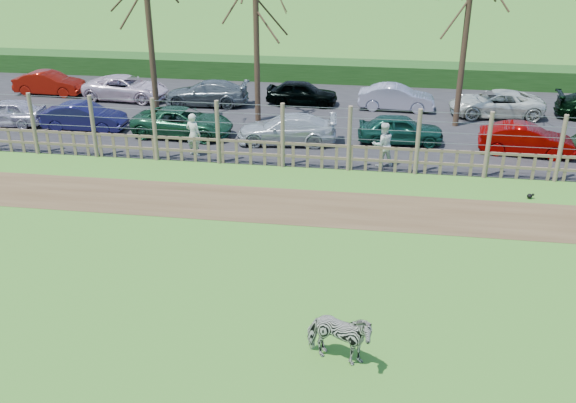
# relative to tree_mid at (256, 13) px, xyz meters

# --- Properties ---
(ground) EXTENTS (120.00, 120.00, 0.00)m
(ground) POSITION_rel_tree_mid_xyz_m (2.00, -13.50, -4.87)
(ground) COLOR #5BA438
(ground) RESTS_ON ground
(dirt_strip) EXTENTS (34.00, 2.80, 0.01)m
(dirt_strip) POSITION_rel_tree_mid_xyz_m (2.00, -9.00, -4.86)
(dirt_strip) COLOR brown
(dirt_strip) RESTS_ON ground
(asphalt) EXTENTS (44.00, 13.00, 0.04)m
(asphalt) POSITION_rel_tree_mid_xyz_m (2.00, 1.00, -4.85)
(asphalt) COLOR #232326
(asphalt) RESTS_ON ground
(hedge) EXTENTS (46.00, 2.00, 1.10)m
(hedge) POSITION_rel_tree_mid_xyz_m (2.00, 8.00, -4.32)
(hedge) COLOR #1E4716
(hedge) RESTS_ON ground
(fence) EXTENTS (30.16, 0.16, 2.50)m
(fence) POSITION_rel_tree_mid_xyz_m (2.00, -5.50, -4.06)
(fence) COLOR brown
(fence) RESTS_ON ground
(tree_mid) EXTENTS (4.80, 4.80, 6.83)m
(tree_mid) POSITION_rel_tree_mid_xyz_m (0.00, 0.00, 0.00)
(tree_mid) COLOR #3D2B1E
(tree_mid) RESTS_ON ground
(tree_right) EXTENTS (4.80, 4.80, 7.35)m
(tree_right) POSITION_rel_tree_mid_xyz_m (9.00, 0.50, 0.37)
(tree_right) COLOR #3D2B1E
(tree_right) RESTS_ON ground
(zebra) EXTENTS (1.68, 1.06, 1.31)m
(zebra) POSITION_rel_tree_mid_xyz_m (4.94, -16.79, -4.21)
(zebra) COLOR gray
(zebra) RESTS_ON ground
(visitor_a) EXTENTS (0.72, 0.58, 1.72)m
(visitor_a) POSITION_rel_tree_mid_xyz_m (-1.66, -4.89, -3.96)
(visitor_a) COLOR beige
(visitor_a) RESTS_ON asphalt
(visitor_b) EXTENTS (1.01, 0.89, 1.72)m
(visitor_b) POSITION_rel_tree_mid_xyz_m (5.75, -4.98, -3.96)
(visitor_b) COLOR silver
(visitor_b) RESTS_ON asphalt
(crow) EXTENTS (0.24, 0.18, 0.19)m
(crow) POSITION_rel_tree_mid_xyz_m (10.81, -7.21, -4.77)
(crow) COLOR black
(crow) RESTS_ON ground
(car_0) EXTENTS (3.66, 1.79, 1.20)m
(car_0) POSITION_rel_tree_mid_xyz_m (-11.11, -2.39, -4.23)
(car_0) COLOR #BBB5C8
(car_0) RESTS_ON asphalt
(car_1) EXTENTS (3.66, 1.32, 1.20)m
(car_1) POSITION_rel_tree_mid_xyz_m (-7.31, -2.50, -4.23)
(car_1) COLOR #161545
(car_1) RESTS_ON asphalt
(car_2) EXTENTS (4.41, 2.19, 1.20)m
(car_2) POSITION_rel_tree_mid_xyz_m (-2.79, -2.62, -4.23)
(car_2) COLOR #1A4A2E
(car_2) RESTS_ON asphalt
(car_3) EXTENTS (4.27, 2.04, 1.20)m
(car_3) POSITION_rel_tree_mid_xyz_m (1.76, -2.89, -4.23)
(car_3) COLOR silver
(car_3) RESTS_ON asphalt
(car_4) EXTENTS (3.61, 1.67, 1.20)m
(car_4) POSITION_rel_tree_mid_xyz_m (6.47, -2.22, -4.23)
(car_4) COLOR #134234
(car_4) RESTS_ON asphalt
(car_5) EXTENTS (3.76, 1.65, 1.20)m
(car_5) POSITION_rel_tree_mid_xyz_m (11.40, -2.83, -4.23)
(car_5) COLOR #7F0302
(car_5) RESTS_ON asphalt
(car_7) EXTENTS (3.67, 1.36, 1.20)m
(car_7) POSITION_rel_tree_mid_xyz_m (-11.66, 2.86, -4.23)
(car_7) COLOR maroon
(car_7) RESTS_ON asphalt
(car_8) EXTENTS (4.44, 2.28, 1.20)m
(car_8) POSITION_rel_tree_mid_xyz_m (-7.32, 2.52, -4.23)
(car_8) COLOR silver
(car_8) RESTS_ON asphalt
(car_9) EXTENTS (4.20, 1.86, 1.20)m
(car_9) POSITION_rel_tree_mid_xyz_m (-2.99, 2.13, -4.23)
(car_9) COLOR slate
(car_9) RESTS_ON asphalt
(car_10) EXTENTS (3.57, 1.55, 1.20)m
(car_10) POSITION_rel_tree_mid_xyz_m (1.69, 2.88, -4.23)
(car_10) COLOR black
(car_10) RESTS_ON asphalt
(car_11) EXTENTS (3.70, 1.44, 1.20)m
(car_11) POSITION_rel_tree_mid_xyz_m (6.34, 2.66, -4.23)
(car_11) COLOR #B2B0C6
(car_11) RESTS_ON asphalt
(car_12) EXTENTS (4.42, 2.23, 1.20)m
(car_12) POSITION_rel_tree_mid_xyz_m (10.97, 2.28, -4.23)
(car_12) COLOR silver
(car_12) RESTS_ON asphalt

